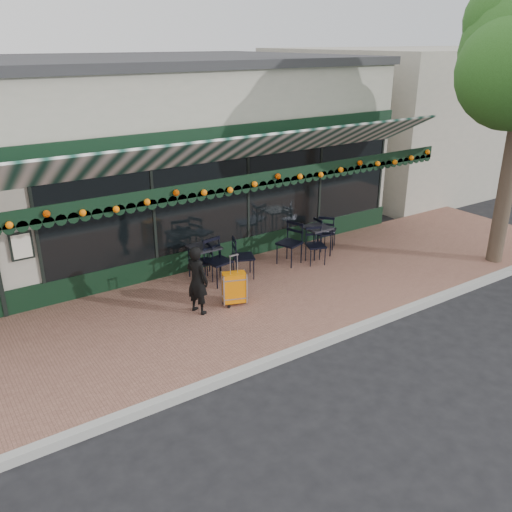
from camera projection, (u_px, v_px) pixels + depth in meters
ground at (305, 349)px, 9.60m from camera, size 80.00×80.00×0.00m
sidewalk at (244, 303)px, 11.11m from camera, size 18.00×4.00×0.15m
curb at (307, 348)px, 9.51m from camera, size 18.00×0.16×0.15m
restaurant_building at (128, 151)px, 14.79m from camera, size 12.00×9.60×4.50m
neighbor_building_right at (436, 112)px, 21.59m from camera, size 12.00×8.00×4.80m
woman at (197, 280)px, 10.34m from camera, size 0.47×0.58×1.37m
suitcase at (234, 288)px, 10.78m from camera, size 0.52×0.40×1.06m
cafe_table_a at (317, 230)px, 13.12m from camera, size 0.60×0.60×0.74m
cafe_table_b at (204, 249)px, 11.85m from camera, size 0.62×0.62×0.76m
chair_a_left at (289, 244)px, 12.69m from camera, size 0.63×0.63×1.00m
chair_a_right at (323, 233)px, 13.61m from camera, size 0.46×0.46×0.84m
chair_a_front at (316, 246)px, 12.74m from camera, size 0.56×0.56×0.87m
chair_a_extra at (327, 231)px, 13.71m from camera, size 0.63×0.63×0.89m
chair_b_left at (202, 262)px, 11.82m from camera, size 0.50×0.50×0.86m
chair_b_right at (243, 257)px, 11.99m from camera, size 0.61×0.61×0.94m
chair_b_front at (218, 262)px, 11.66m from camera, size 0.57×0.57×1.01m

